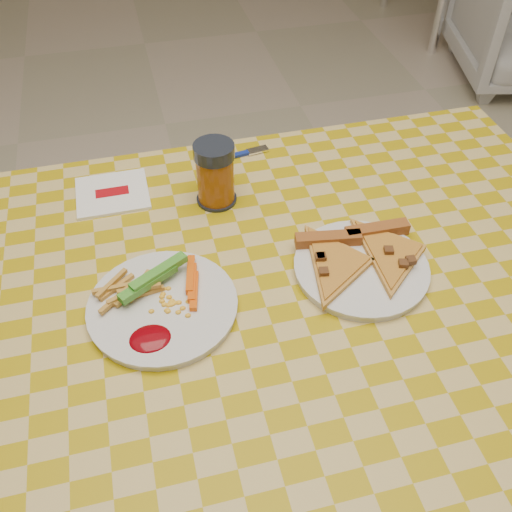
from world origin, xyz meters
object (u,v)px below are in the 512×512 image
at_px(plate_right, 361,269).
at_px(drink_glass, 215,174).
at_px(table, 261,320).
at_px(plate_left, 163,307).

distance_m(plate_right, drink_glass, 0.32).
xyz_separation_m(table, plate_left, (-0.16, -0.00, 0.08)).
relative_size(table, plate_left, 5.55).
bearing_deg(table, plate_left, -179.84).
distance_m(plate_left, drink_glass, 0.29).
height_order(table, plate_left, plate_left).
relative_size(table, plate_right, 5.80).
bearing_deg(table, plate_right, 0.72).
xyz_separation_m(plate_right, drink_glass, (-0.20, 0.24, 0.05)).
distance_m(plate_left, plate_right, 0.33).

